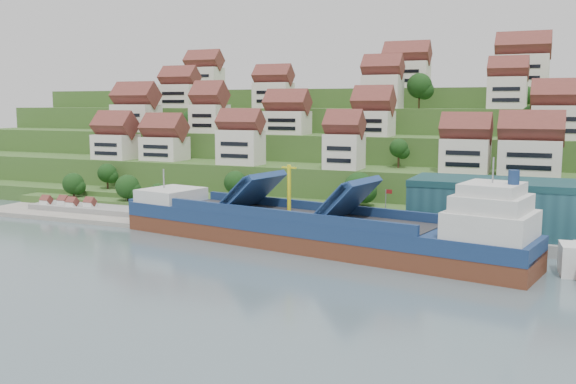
% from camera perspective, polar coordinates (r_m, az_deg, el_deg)
% --- Properties ---
extents(ground, '(300.00, 300.00, 0.00)m').
position_cam_1_polar(ground, '(121.27, -0.90, -4.68)').
color(ground, slate).
rests_on(ground, ground).
extents(quay, '(180.00, 14.00, 2.20)m').
position_cam_1_polar(quay, '(128.78, 10.04, -3.56)').
color(quay, gray).
rests_on(quay, ground).
extents(pebble_beach, '(45.00, 20.00, 1.00)m').
position_cam_1_polar(pebble_beach, '(162.44, -18.12, -1.69)').
color(pebble_beach, gray).
rests_on(pebble_beach, ground).
extents(hillside, '(260.00, 128.00, 31.00)m').
position_cam_1_polar(hillside, '(217.65, 10.30, 3.59)').
color(hillside, '#2D4C1E').
rests_on(hillside, ground).
extents(hillside_village, '(153.39, 61.78, 29.09)m').
position_cam_1_polar(hillside_village, '(174.28, 7.99, 7.06)').
color(hillside_village, silver).
rests_on(hillside_village, ground).
extents(hillside_trees, '(127.06, 62.28, 31.55)m').
position_cam_1_polar(hillside_trees, '(165.62, 1.67, 4.65)').
color(hillside_trees, '#193F15').
rests_on(hillside_trees, ground).
extents(flagpole, '(1.28, 0.16, 8.00)m').
position_cam_1_polar(flagpole, '(123.42, 8.72, -1.29)').
color(flagpole, gray).
rests_on(flagpole, quay).
extents(beach_huts, '(14.40, 3.70, 2.20)m').
position_cam_1_polar(beach_huts, '(162.59, -18.96, -1.15)').
color(beach_huts, white).
rests_on(beach_huts, pebble_beach).
extents(cargo_ship, '(82.17, 27.50, 18.06)m').
position_cam_1_polar(cargo_ship, '(116.98, 2.72, -3.44)').
color(cargo_ship, '#5A2D1B').
rests_on(cargo_ship, ground).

